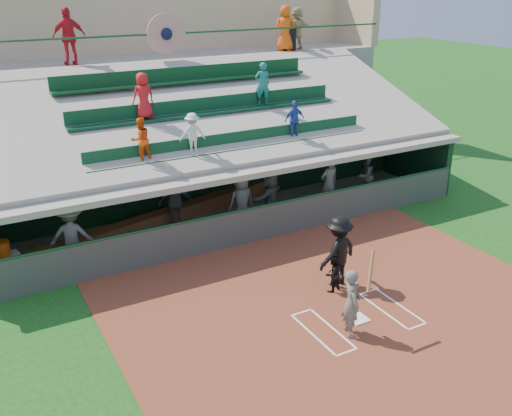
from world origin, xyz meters
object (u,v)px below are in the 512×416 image
catcher (332,274)px  batter_at_plate (352,302)px  water_cooler (1,249)px  trash_bin (289,40)px  white_table (6,268)px  home_plate (358,319)px

catcher → batter_at_plate: bearing=54.5°
water_cooler → trash_bin: size_ratio=0.49×
batter_at_plate → catcher: size_ratio=1.96×
white_table → water_cooler: (-0.04, 0.01, 0.56)m
home_plate → white_table: bearing=139.5°
water_cooler → home_plate: bearing=-40.4°
batter_at_plate → trash_bin: trash_bin is taller
home_plate → water_cooler: water_cooler is taller
catcher → trash_bin: trash_bin is taller
home_plate → catcher: bearing=80.7°
catcher → white_table: catcher is taller
batter_at_plate → water_cooler: bearing=135.7°
batter_at_plate → catcher: bearing=66.4°
home_plate → batter_at_plate: 1.03m
batter_at_plate → home_plate: bearing=33.5°
batter_at_plate → water_cooler: size_ratio=4.49×
batter_at_plate → white_table: batter_at_plate is taller
water_cooler → catcher: bearing=-32.3°
batter_at_plate → white_table: 9.13m
home_plate → trash_bin: bearing=65.3°
batter_at_plate → water_cooler: batter_at_plate is taller
white_table → batter_at_plate: bearing=-55.5°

